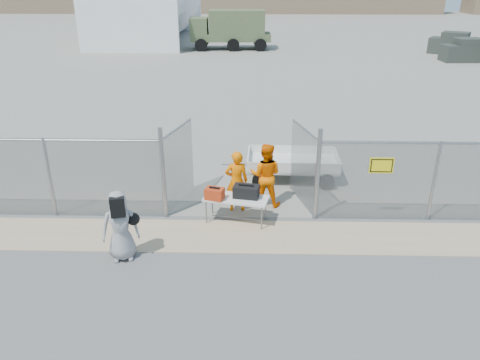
{
  "coord_description": "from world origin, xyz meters",
  "views": [
    {
      "loc": [
        0.28,
        -9.13,
        5.96
      ],
      "look_at": [
        0.0,
        2.0,
        1.1
      ],
      "focal_mm": 35.0,
      "sensor_mm": 36.0,
      "label": 1
    }
  ],
  "objects_px": {
    "security_worker_right": "(266,175)",
    "utility_trailer": "(292,165)",
    "visitor": "(120,226)",
    "folding_table": "(236,210)",
    "security_worker_left": "(237,181)"
  },
  "relations": [
    {
      "from": "visitor",
      "to": "utility_trailer",
      "type": "xyz_separation_m",
      "value": [
        4.23,
        4.72,
        -0.39
      ]
    },
    {
      "from": "security_worker_left",
      "to": "utility_trailer",
      "type": "height_order",
      "value": "security_worker_left"
    },
    {
      "from": "folding_table",
      "to": "security_worker_right",
      "type": "distance_m",
      "value": 1.41
    },
    {
      "from": "security_worker_left",
      "to": "security_worker_right",
      "type": "height_order",
      "value": "security_worker_right"
    },
    {
      "from": "visitor",
      "to": "utility_trailer",
      "type": "bearing_deg",
      "value": 34.02
    },
    {
      "from": "utility_trailer",
      "to": "security_worker_right",
      "type": "bearing_deg",
      "value": -114.02
    },
    {
      "from": "folding_table",
      "to": "visitor",
      "type": "xyz_separation_m",
      "value": [
        -2.54,
        -1.8,
        0.49
      ]
    },
    {
      "from": "security_worker_left",
      "to": "utility_trailer",
      "type": "bearing_deg",
      "value": -133.52
    },
    {
      "from": "security_worker_left",
      "to": "visitor",
      "type": "relative_size",
      "value": 1.03
    },
    {
      "from": "security_worker_right",
      "to": "visitor",
      "type": "height_order",
      "value": "security_worker_right"
    },
    {
      "from": "security_worker_left",
      "to": "visitor",
      "type": "distance_m",
      "value": 3.54
    },
    {
      "from": "folding_table",
      "to": "security_worker_right",
      "type": "height_order",
      "value": "security_worker_right"
    },
    {
      "from": "security_worker_left",
      "to": "utility_trailer",
      "type": "distance_m",
      "value": 2.85
    },
    {
      "from": "security_worker_right",
      "to": "utility_trailer",
      "type": "distance_m",
      "value": 2.15
    },
    {
      "from": "utility_trailer",
      "to": "visitor",
      "type": "bearing_deg",
      "value": -130.21
    }
  ]
}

